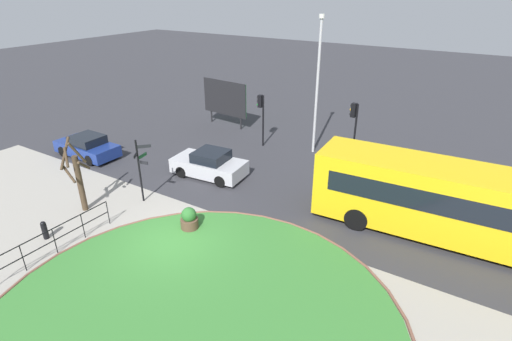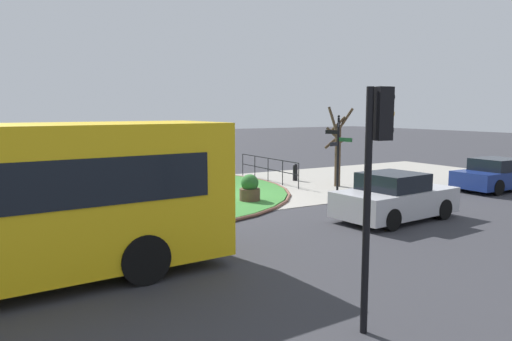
{
  "view_description": "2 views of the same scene",
  "coord_description": "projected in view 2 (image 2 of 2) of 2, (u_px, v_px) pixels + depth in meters",
  "views": [
    {
      "loc": [
        9.96,
        -9.53,
        9.61
      ],
      "look_at": [
        1.64,
        3.88,
        2.13
      ],
      "focal_mm": 27.81,
      "sensor_mm": 36.0,
      "label": 1
    },
    {
      "loc": [
        8.7,
        16.28,
        3.39
      ],
      "look_at": [
        2.04,
        5.06,
        1.75
      ],
      "focal_mm": 34.02,
      "sensor_mm": 36.0,
      "label": 2
    }
  ],
  "objects": [
    {
      "name": "planter_near_signpost",
      "position": [
        250.0,
        190.0,
        17.68
      ],
      "size": [
        0.76,
        0.76,
        1.06
      ],
      "color": "brown",
      "rests_on": "ground"
    },
    {
      "name": "signpost_directional",
      "position": [
        338.0,
        150.0,
        18.63
      ],
      "size": [
        0.63,
        1.1,
        3.19
      ],
      "color": "black",
      "rests_on": "ground"
    },
    {
      "name": "car_far_lane",
      "position": [
        395.0,
        198.0,
        14.97
      ],
      "size": [
        4.13,
        2.2,
        1.47
      ],
      "rotation": [
        0.0,
        0.0,
        3.23
      ],
      "color": "#B7B7BC",
      "rests_on": "ground"
    },
    {
      "name": "street_tree_bare",
      "position": [
        337.0,
        148.0,
        21.33
      ],
      "size": [
        1.19,
        1.17,
        3.52
      ],
      "color": "#423323",
      "rests_on": "ground"
    },
    {
      "name": "traffic_light_far",
      "position": [
        376.0,
        155.0,
        7.15
      ],
      "size": [
        0.49,
        0.28,
        3.72
      ],
      "rotation": [
        0.0,
        0.0,
        3.04
      ],
      "color": "black",
      "rests_on": "ground"
    },
    {
      "name": "ground",
      "position": [
        235.0,
        198.0,
        18.72
      ],
      "size": [
        120.0,
        120.0,
        0.0
      ],
      "primitive_type": "plane",
      "color": "#333338"
    },
    {
      "name": "car_near_lane",
      "position": [
        498.0,
        175.0,
        20.52
      ],
      "size": [
        4.14,
        1.86,
        1.36
      ],
      "rotation": [
        0.0,
        0.0,
        3.14
      ],
      "color": "navy",
      "rests_on": "ground"
    },
    {
      "name": "railing_grass_edge",
      "position": [
        268.0,
        167.0,
        22.76
      ],
      "size": [
        0.1,
        5.04,
        1.15
      ],
      "rotation": [
        0.0,
        0.0,
        4.7
      ],
      "color": "black",
      "rests_on": "ground"
    },
    {
      "name": "grass_island",
      "position": [
        122.0,
        193.0,
        19.44
      ],
      "size": [
        13.24,
        13.24,
        0.1
      ],
      "primitive_type": "cylinder",
      "color": "#387A33",
      "rests_on": "ground"
    },
    {
      "name": "bollard_foreground",
      "position": [
        295.0,
        172.0,
        23.15
      ],
      "size": [
        0.23,
        0.23,
        0.83
      ],
      "color": "black",
      "rests_on": "ground"
    },
    {
      "name": "sidewalk_paving",
      "position": [
        216.0,
        192.0,
        20.09
      ],
      "size": [
        32.0,
        8.77,
        0.02
      ],
      "primitive_type": "cube",
      "color": "#9E998E",
      "rests_on": "ground"
    },
    {
      "name": "grass_kerb_ring",
      "position": [
        122.0,
        193.0,
        19.44
      ],
      "size": [
        13.55,
        13.55,
        0.11
      ],
      "primitive_type": "torus",
      "color": "brown",
      "rests_on": "ground"
    }
  ]
}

